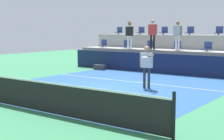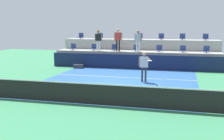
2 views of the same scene
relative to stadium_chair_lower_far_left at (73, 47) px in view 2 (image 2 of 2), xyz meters
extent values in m
plane|color=#388456|center=(5.36, -7.23, -1.46)|extent=(40.00, 40.00, 0.00)
cube|color=#285693|center=(5.36, -6.23, -1.46)|extent=(9.00, 10.00, 0.01)
cube|color=white|center=(5.36, -4.83, -1.46)|extent=(9.00, 0.06, 0.00)
cube|color=black|center=(5.36, -11.23, -1.01)|extent=(10.40, 0.01, 0.87)
cube|color=white|center=(5.36, -11.23, -0.57)|extent=(10.40, 0.02, 0.05)
cube|color=#141E42|center=(5.36, -1.23, -0.91)|extent=(13.00, 0.16, 1.10)
cube|color=#9E9E99|center=(5.36, 0.07, -0.84)|extent=(13.00, 1.80, 1.25)
cube|color=#9E9E99|center=(5.36, 1.87, -0.41)|extent=(13.00, 1.80, 2.10)
cylinder|color=#2D2D33|center=(0.00, -0.08, -0.16)|extent=(0.08, 0.08, 0.10)
cube|color=navy|center=(0.00, -0.08, -0.09)|extent=(0.44, 0.40, 0.04)
cube|color=navy|center=(0.00, 0.10, 0.12)|extent=(0.44, 0.04, 0.38)
cylinder|color=#2D2D33|center=(1.83, -0.08, -0.16)|extent=(0.08, 0.08, 0.10)
cube|color=navy|center=(1.83, -0.08, -0.09)|extent=(0.44, 0.40, 0.04)
cube|color=navy|center=(1.83, 0.10, 0.12)|extent=(0.44, 0.04, 0.38)
cylinder|color=#2D2D33|center=(3.57, -0.08, -0.16)|extent=(0.08, 0.08, 0.10)
cube|color=navy|center=(3.57, -0.08, -0.09)|extent=(0.44, 0.40, 0.04)
cube|color=navy|center=(3.57, 0.10, 0.12)|extent=(0.44, 0.04, 0.38)
cylinder|color=#2D2D33|center=(5.35, -0.08, -0.16)|extent=(0.08, 0.08, 0.10)
cube|color=navy|center=(5.35, -0.08, -0.09)|extent=(0.44, 0.40, 0.04)
cube|color=navy|center=(5.35, 0.10, 0.12)|extent=(0.44, 0.04, 0.38)
cylinder|color=#2D2D33|center=(7.16, -0.08, -0.16)|extent=(0.08, 0.08, 0.10)
cube|color=navy|center=(7.16, -0.08, -0.09)|extent=(0.44, 0.40, 0.04)
cube|color=navy|center=(7.16, 0.10, 0.12)|extent=(0.44, 0.04, 0.38)
cylinder|color=#2D2D33|center=(8.95, -0.08, -0.16)|extent=(0.08, 0.08, 0.10)
cube|color=navy|center=(8.95, -0.08, -0.09)|extent=(0.44, 0.40, 0.04)
cube|color=navy|center=(8.95, 0.10, 0.12)|extent=(0.44, 0.04, 0.38)
cylinder|color=#2D2D33|center=(10.66, -0.08, -0.16)|extent=(0.08, 0.08, 0.10)
cube|color=navy|center=(10.66, -0.08, -0.09)|extent=(0.44, 0.40, 0.04)
cube|color=navy|center=(10.66, 0.10, 0.12)|extent=(0.44, 0.04, 0.38)
cylinder|color=#2D2D33|center=(0.02, 1.72, 0.69)|extent=(0.08, 0.08, 0.10)
cube|color=navy|center=(0.02, 1.72, 0.76)|extent=(0.44, 0.40, 0.04)
cube|color=navy|center=(0.02, 1.90, 0.97)|extent=(0.44, 0.04, 0.38)
cylinder|color=#2D2D33|center=(1.83, 1.72, 0.69)|extent=(0.08, 0.08, 0.10)
cube|color=navy|center=(1.83, 1.72, 0.76)|extent=(0.44, 0.40, 0.04)
cube|color=navy|center=(1.83, 1.90, 0.97)|extent=(0.44, 0.04, 0.38)
cylinder|color=#2D2D33|center=(3.58, 1.72, 0.69)|extent=(0.08, 0.08, 0.10)
cube|color=navy|center=(3.58, 1.72, 0.76)|extent=(0.44, 0.40, 0.04)
cube|color=navy|center=(3.58, 1.90, 0.97)|extent=(0.44, 0.04, 0.38)
cylinder|color=#2D2D33|center=(5.37, 1.72, 0.69)|extent=(0.08, 0.08, 0.10)
cube|color=navy|center=(5.37, 1.72, 0.76)|extent=(0.44, 0.40, 0.04)
cube|color=navy|center=(5.37, 1.90, 0.97)|extent=(0.44, 0.04, 0.38)
cylinder|color=#2D2D33|center=(7.16, 1.72, 0.69)|extent=(0.08, 0.08, 0.10)
cube|color=navy|center=(7.16, 1.72, 0.76)|extent=(0.44, 0.40, 0.04)
cube|color=navy|center=(7.16, 1.90, 0.97)|extent=(0.44, 0.04, 0.38)
cylinder|color=#2D2D33|center=(8.88, 1.72, 0.69)|extent=(0.08, 0.08, 0.10)
cube|color=navy|center=(8.88, 1.72, 0.76)|extent=(0.44, 0.40, 0.04)
cube|color=navy|center=(8.88, 1.90, 0.97)|extent=(0.44, 0.04, 0.38)
cylinder|color=#2D2D33|center=(10.68, 1.72, 0.69)|extent=(0.08, 0.08, 0.10)
cube|color=navy|center=(10.68, 1.72, 0.76)|extent=(0.44, 0.40, 0.04)
cube|color=navy|center=(10.68, 1.90, 0.97)|extent=(0.44, 0.04, 0.38)
cylinder|color=#2D2D33|center=(6.71, -5.96, -1.03)|extent=(0.13, 0.13, 0.86)
cylinder|color=#2D2D33|center=(6.91, -5.93, -1.03)|extent=(0.13, 0.13, 0.86)
cube|color=#B2B2B7|center=(6.81, -5.94, -0.30)|extent=(0.49, 0.26, 0.61)
sphere|color=#A87A5B|center=(6.81, -5.94, 0.17)|extent=(0.27, 0.27, 0.23)
cylinder|color=#A87A5B|center=(6.54, -5.99, -0.28)|extent=(0.08, 0.08, 0.58)
cylinder|color=#A87A5B|center=(7.12, -6.17, -0.09)|extent=(0.16, 0.55, 0.07)
cylinder|color=black|center=(7.18, -6.54, -0.09)|extent=(0.08, 0.26, 0.04)
ellipsoid|color=silver|center=(7.23, -6.81, -0.09)|extent=(0.31, 0.36, 0.03)
cylinder|color=white|center=(2.25, -0.39, 0.18)|extent=(0.12, 0.12, 0.80)
cylinder|color=white|center=(2.43, -0.37, 0.18)|extent=(0.12, 0.12, 0.80)
cube|color=black|center=(2.34, -0.38, 0.87)|extent=(0.45, 0.23, 0.57)
sphere|color=#A87A5B|center=(2.34, -0.38, 1.30)|extent=(0.24, 0.24, 0.22)
cylinder|color=#A87A5B|center=(2.09, -0.41, 0.88)|extent=(0.08, 0.08, 0.53)
cylinder|color=#A87A5B|center=(2.59, -0.35, 0.88)|extent=(0.08, 0.08, 0.53)
cylinder|color=tan|center=(2.34, -0.38, 1.38)|extent=(0.43, 0.43, 0.01)
cylinder|color=tan|center=(2.34, -0.38, 1.42)|extent=(0.25, 0.25, 0.09)
cylinder|color=black|center=(3.86, -0.39, 0.22)|extent=(0.12, 0.12, 0.87)
cylinder|color=black|center=(4.06, -0.37, 0.22)|extent=(0.12, 0.12, 0.87)
cube|color=red|center=(3.96, -0.38, 0.96)|extent=(0.49, 0.23, 0.61)
sphere|color=tan|center=(3.96, -0.38, 1.43)|extent=(0.26, 0.26, 0.23)
cylinder|color=tan|center=(3.70, -0.41, 0.98)|extent=(0.08, 0.08, 0.58)
cylinder|color=tan|center=(4.23, -0.36, 0.98)|extent=(0.08, 0.08, 0.58)
cylinder|color=white|center=(5.46, -0.36, 0.19)|extent=(0.13, 0.13, 0.81)
cylinder|color=white|center=(5.64, -0.40, 0.19)|extent=(0.13, 0.13, 0.81)
cube|color=#B2B2B7|center=(5.55, -0.38, 0.88)|extent=(0.47, 0.27, 0.57)
sphere|color=#846047|center=(5.55, -0.38, 1.32)|extent=(0.26, 0.26, 0.22)
cylinder|color=#846047|center=(5.30, -0.33, 0.90)|extent=(0.08, 0.08, 0.54)
cylinder|color=#846047|center=(5.80, -0.44, 0.90)|extent=(0.08, 0.08, 0.54)
sphere|color=#CCE033|center=(8.11, -8.17, -0.83)|extent=(0.07, 0.07, 0.07)
cube|color=#333338|center=(1.20, -1.92, -1.31)|extent=(0.76, 0.28, 0.30)
camera|label=1|loc=(13.66, -17.77, 0.92)|focal=53.60mm
camera|label=2|loc=(8.95, -21.80, 1.77)|focal=44.61mm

